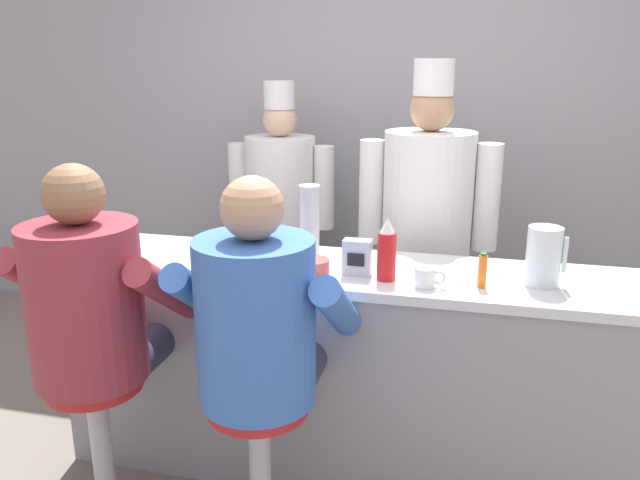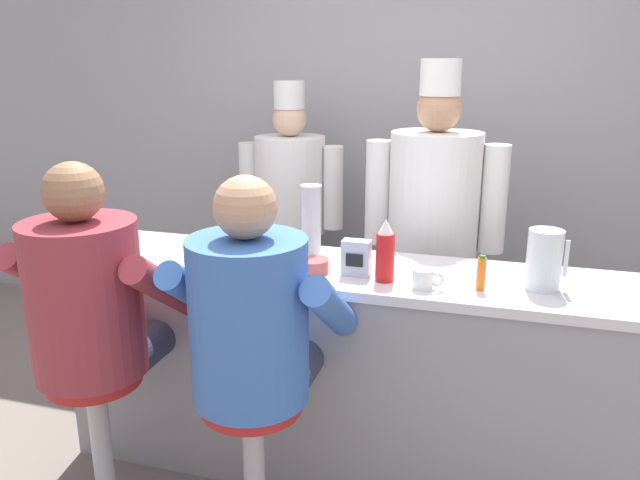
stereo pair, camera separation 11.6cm
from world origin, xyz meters
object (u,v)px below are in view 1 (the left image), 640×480
Objects in this scene: cook_in_whites_far at (427,224)px; cup_stack_steel at (310,222)px; coffee_mug_white at (426,277)px; diner_seated_blue at (259,331)px; cook_in_whites_near at (281,208)px; coffee_mug_tan at (244,248)px; diner_seated_maroon at (92,311)px; ketchup_bottle_red at (387,251)px; water_pitcher_clear at (544,256)px; hot_sauce_bottle_orange at (482,271)px; breakfast_plate at (242,270)px; cereal_bowl at (314,266)px; napkin_dispenser_chrome at (357,257)px.

cup_stack_steel is at bearing -127.91° from cook_in_whites_far.
diner_seated_blue is at bearing -144.79° from coffee_mug_white.
cook_in_whites_near is at bearing 113.70° from cup_stack_steel.
diner_seated_blue is at bearing -65.03° from coffee_mug_tan.
diner_seated_blue is (0.26, -0.56, -0.12)m from coffee_mug_tan.
diner_seated_maroon is at bearing 179.93° from diner_seated_blue.
water_pitcher_clear is (0.59, 0.08, -0.00)m from ketchup_bottle_red.
hot_sauce_bottle_orange is at bearing -7.50° from coffee_mug_tan.
hot_sauce_bottle_orange is at bearing -46.13° from cook_in_whites_near.
breakfast_plate is (-1.18, -0.15, -0.10)m from water_pitcher_clear.
diner_seated_blue is 0.80× the size of cook_in_whites_far.
hot_sauce_bottle_orange is at bearing -1.55° from cereal_bowl.
cook_in_whites_far reaches higher than breakfast_plate.
breakfast_plate is 0.72× the size of cup_stack_steel.
ketchup_bottle_red is 0.67m from coffee_mug_tan.
coffee_mug_white is 0.07× the size of cook_in_whites_far.
breakfast_plate is (-0.58, -0.06, -0.10)m from ketchup_bottle_red.
cup_stack_steel reaches higher than breakfast_plate.
cup_stack_steel is 0.22× the size of diner_seated_blue.
hot_sauce_bottle_orange reaches higher than coffee_mug_white.
diner_seated_maroon is 0.66m from diner_seated_blue.
water_pitcher_clear reaches higher than coffee_mug_tan.
cereal_bowl is 0.08× the size of cook_in_whites_near.
cook_in_whites_near is at bearing 123.55° from ketchup_bottle_red.
diner_seated_blue reaches higher than napkin_dispenser_chrome.
diner_seated_maroon is at bearing -141.70° from breakfast_plate.
diner_seated_maroon is 0.81× the size of cook_in_whites_far.
cook_in_whites_near reaches higher than coffee_mug_tan.
cereal_bowl is at bearing -175.14° from napkin_dispenser_chrome.
coffee_mug_tan is 0.91× the size of napkin_dispenser_chrome.
cup_stack_steel is 0.22× the size of diner_seated_maroon.
ketchup_bottle_red is 0.13m from napkin_dispenser_chrome.
coffee_mug_white is (0.81, -0.18, -0.00)m from coffee_mug_tan.
diner_seated_blue is (-0.39, -0.43, -0.19)m from ketchup_bottle_red.
coffee_mug_white is at bearing -15.78° from ketchup_bottle_red.
water_pitcher_clear reaches higher than cereal_bowl.
ketchup_bottle_red reaches higher than breakfast_plate.
ketchup_bottle_red reaches higher than hot_sauce_bottle_orange.
diner_seated_maroon is (-0.46, -0.37, -0.08)m from breakfast_plate.
breakfast_plate is 1.91× the size of coffee_mug_white.
coffee_mug_tan is 0.63m from diner_seated_blue.
cup_stack_steel is (-0.07, 0.19, 0.14)m from cereal_bowl.
breakfast_plate is at bearing 118.37° from diner_seated_blue.
water_pitcher_clear is at bearing 4.16° from cereal_bowl.
ketchup_bottle_red is 1.09× the size of water_pitcher_clear.
diner_seated_blue is at bearing -111.27° from cook_in_whites_far.
breakfast_plate is 1.77× the size of cereal_bowl.
cook_in_whites_near reaches higher than cup_stack_steel.
breakfast_plate is 0.60m from diner_seated_maroon.
ketchup_bottle_red is 0.14× the size of cook_in_whites_far.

